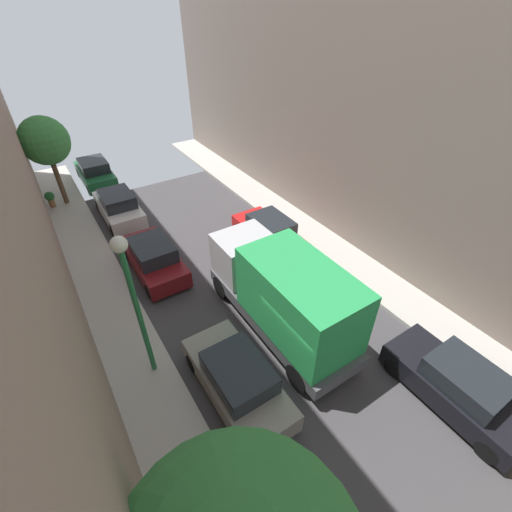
# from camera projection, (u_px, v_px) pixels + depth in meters

# --- Properties ---
(ground) EXTENTS (32.00, 32.00, 0.00)m
(ground) POSITION_uv_depth(u_px,v_px,m) (307.00, 357.00, 12.14)
(ground) COLOR #423F42
(sidewalk_left) EXTENTS (2.00, 44.00, 0.15)m
(sidewalk_left) POSITION_uv_depth(u_px,v_px,m) (171.00, 436.00, 9.92)
(sidewalk_left) COLOR #B7B2A8
(sidewalk_left) RESTS_ON ground
(sidewalk_right) EXTENTS (2.00, 44.00, 0.15)m
(sidewalk_right) POSITION_uv_depth(u_px,v_px,m) (403.00, 300.00, 14.27)
(sidewalk_right) COLOR #B7B2A8
(sidewalk_right) RESTS_ON ground
(parked_car_left_2) EXTENTS (1.78, 4.20, 1.57)m
(parked_car_left_2) POSITION_uv_depth(u_px,v_px,m) (238.00, 380.00, 10.62)
(parked_car_left_2) COLOR gray
(parked_car_left_2) RESTS_ON ground
(parked_car_left_3) EXTENTS (1.78, 4.20, 1.57)m
(parked_car_left_3) POSITION_uv_depth(u_px,v_px,m) (154.00, 258.00, 15.44)
(parked_car_left_3) COLOR maroon
(parked_car_left_3) RESTS_ON ground
(parked_car_left_4) EXTENTS (1.78, 4.20, 1.57)m
(parked_car_left_4) POSITION_uv_depth(u_px,v_px,m) (119.00, 207.00, 19.07)
(parked_car_left_4) COLOR white
(parked_car_left_4) RESTS_ON ground
(parked_car_left_5) EXTENTS (1.78, 4.20, 1.57)m
(parked_car_left_5) POSITION_uv_depth(u_px,v_px,m) (95.00, 173.00, 22.61)
(parked_car_left_5) COLOR #1E6638
(parked_car_left_5) RESTS_ON ground
(parked_car_right_2) EXTENTS (1.78, 4.20, 1.57)m
(parked_car_right_2) POSITION_uv_depth(u_px,v_px,m) (458.00, 386.00, 10.47)
(parked_car_right_2) COLOR black
(parked_car_right_2) RESTS_ON ground
(parked_car_right_3) EXTENTS (1.78, 4.20, 1.57)m
(parked_car_right_3) POSITION_uv_depth(u_px,v_px,m) (269.00, 233.00, 17.03)
(parked_car_right_3) COLOR red
(parked_car_right_3) RESTS_ON ground
(delivery_truck) EXTENTS (2.26, 6.60, 3.38)m
(delivery_truck) POSITION_uv_depth(u_px,v_px,m) (283.00, 294.00, 12.08)
(delivery_truck) COLOR #4C4C51
(delivery_truck) RESTS_ON ground
(street_tree_2) EXTENTS (2.51, 2.51, 4.89)m
(street_tree_2) POSITION_uv_depth(u_px,v_px,m) (45.00, 141.00, 18.45)
(street_tree_2) COLOR brown
(street_tree_2) RESTS_ON sidewalk_left
(potted_plant_2) EXTENTS (0.52, 0.52, 0.90)m
(potted_plant_2) POSITION_uv_depth(u_px,v_px,m) (50.00, 198.00, 19.94)
(potted_plant_2) COLOR brown
(potted_plant_2) RESTS_ON sidewalk_left
(lamp_post) EXTENTS (0.44, 0.44, 5.23)m
(lamp_post) POSITION_uv_depth(u_px,v_px,m) (132.00, 291.00, 9.52)
(lamp_post) COLOR #26723F
(lamp_post) RESTS_ON sidewalk_left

